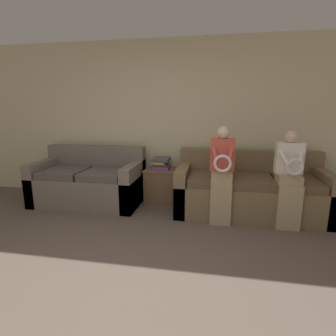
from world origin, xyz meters
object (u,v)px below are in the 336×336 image
object	(u,v)px
couch_side	(89,183)
side_shelf	(161,185)
child_right_seated	(289,176)
child_left_seated	(222,171)
couch_main	(249,191)
book_stack	(161,163)

from	to	relation	value
couch_side	side_shelf	xyz separation A→B (m)	(1.12, 0.26, -0.05)
child_right_seated	couch_side	bearing A→B (deg)	172.67
child_left_seated	side_shelf	bearing A→B (deg)	146.12
couch_main	book_stack	bearing A→B (deg)	169.41
child_left_seated	child_right_seated	size ratio (longest dim) A/B	1.04
couch_main	couch_side	bearing A→B (deg)	-179.85
couch_side	side_shelf	world-z (taller)	couch_side
book_stack	couch_side	bearing A→B (deg)	-167.00
side_shelf	book_stack	distance (m)	0.36
couch_main	child_left_seated	bearing A→B (deg)	-137.89
couch_side	child_left_seated	distance (m)	2.12
child_right_seated	child_left_seated	bearing A→B (deg)	179.79
child_right_seated	couch_main	bearing A→B (deg)	137.66
book_stack	child_left_seated	bearing A→B (deg)	-33.85
child_right_seated	book_stack	bearing A→B (deg)	160.35
couch_side	side_shelf	distance (m)	1.15
couch_side	child_right_seated	world-z (taller)	child_right_seated
child_right_seated	book_stack	size ratio (longest dim) A/B	3.91
couch_main	child_right_seated	bearing A→B (deg)	-42.34
couch_main	book_stack	world-z (taller)	couch_main
couch_main	child_right_seated	xyz separation A→B (m)	(0.41, -0.38, 0.34)
side_shelf	book_stack	xyz separation A→B (m)	(0.00, -0.00, 0.36)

